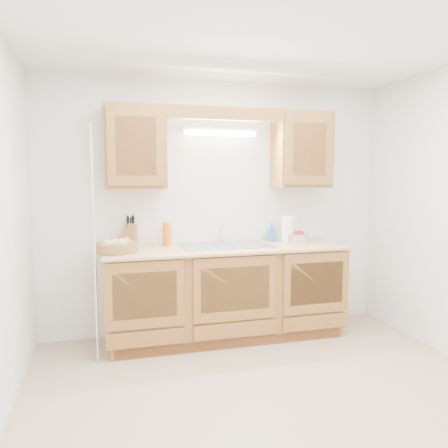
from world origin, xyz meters
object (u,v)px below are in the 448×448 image
object	(u,v)px
fruit_basket	(115,246)
apple_bowl	(298,237)
paper_towel	(288,229)
knife_block	(131,235)

from	to	relation	value
fruit_basket	apple_bowl	world-z (taller)	fruit_basket
fruit_basket	paper_towel	bearing A→B (deg)	4.00
knife_block	paper_towel	world-z (taller)	paper_towel
paper_towel	apple_bowl	xyz separation A→B (m)	(0.09, -0.04, -0.08)
fruit_basket	apple_bowl	distance (m)	1.79
fruit_basket	paper_towel	size ratio (longest dim) A/B	1.30
knife_block	paper_towel	xyz separation A→B (m)	(1.54, -0.17, 0.02)
paper_towel	apple_bowl	size ratio (longest dim) A/B	1.05
knife_block	apple_bowl	world-z (taller)	knife_block
knife_block	apple_bowl	bearing A→B (deg)	6.41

